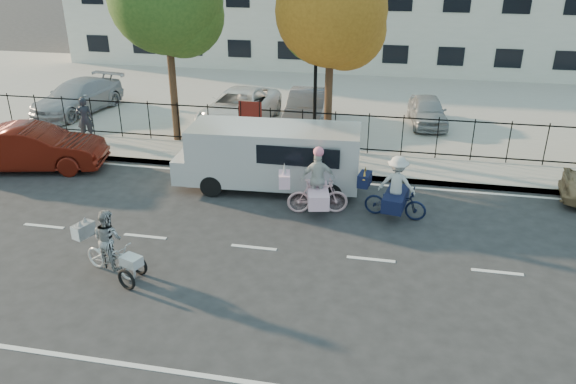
% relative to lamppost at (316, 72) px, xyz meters
% --- Properties ---
extents(ground, '(120.00, 120.00, 0.00)m').
position_rel_lamppost_xyz_m(ground, '(-0.50, -6.80, -3.11)').
color(ground, '#333334').
extents(road_markings, '(60.00, 9.52, 0.01)m').
position_rel_lamppost_xyz_m(road_markings, '(-0.50, -6.80, -3.11)').
color(road_markings, silver).
rests_on(road_markings, ground).
extents(curb, '(60.00, 0.10, 0.15)m').
position_rel_lamppost_xyz_m(curb, '(-0.50, -1.75, -3.04)').
color(curb, '#A8A399').
rests_on(curb, ground).
extents(sidewalk, '(60.00, 2.20, 0.15)m').
position_rel_lamppost_xyz_m(sidewalk, '(-0.50, -0.70, -3.04)').
color(sidewalk, '#A8A399').
rests_on(sidewalk, ground).
extents(parking_lot, '(60.00, 15.60, 0.15)m').
position_rel_lamppost_xyz_m(parking_lot, '(-0.50, 8.20, -3.04)').
color(parking_lot, '#A8A399').
rests_on(parking_lot, ground).
extents(iron_fence, '(58.00, 0.06, 1.50)m').
position_rel_lamppost_xyz_m(iron_fence, '(-0.50, 0.40, -2.21)').
color(iron_fence, black).
rests_on(iron_fence, sidewalk).
extents(building, '(34.00, 10.00, 6.00)m').
position_rel_lamppost_xyz_m(building, '(-0.50, 18.20, -0.11)').
color(building, silver).
rests_on(building, ground).
extents(lamppost, '(0.36, 0.36, 4.33)m').
position_rel_lamppost_xyz_m(lamppost, '(0.00, 0.00, 0.00)').
color(lamppost, black).
rests_on(lamppost, sidewalk).
extents(street_sign, '(0.85, 0.06, 1.80)m').
position_rel_lamppost_xyz_m(street_sign, '(-2.35, 0.00, -1.70)').
color(street_sign, black).
rests_on(street_sign, sidewalk).
extents(zebra_trike, '(1.93, 1.27, 1.66)m').
position_rel_lamppost_xyz_m(zebra_trike, '(-3.48, -8.64, -2.47)').
color(zebra_trike, silver).
rests_on(zebra_trike, ground).
extents(unicorn_bike, '(2.06, 1.46, 2.03)m').
position_rel_lamppost_xyz_m(unicorn_bike, '(0.77, -4.48, -2.36)').
color(unicorn_bike, beige).
rests_on(unicorn_bike, ground).
extents(bull_bike, '(2.03, 1.41, 1.84)m').
position_rel_lamppost_xyz_m(bull_bike, '(2.97, -4.29, -2.38)').
color(bull_bike, black).
rests_on(bull_bike, ground).
extents(white_van, '(5.80, 2.21, 2.03)m').
position_rel_lamppost_xyz_m(white_van, '(-0.89, -3.00, -1.99)').
color(white_van, silver).
rests_on(white_van, ground).
extents(red_sedan, '(4.91, 2.63, 1.54)m').
position_rel_lamppost_xyz_m(red_sedan, '(-9.19, -3.00, -2.34)').
color(red_sedan, '#561209').
rests_on(red_sedan, ground).
extents(pedestrian, '(0.72, 0.62, 1.67)m').
position_rel_lamppost_xyz_m(pedestrian, '(-8.85, -0.20, -2.13)').
color(pedestrian, black).
rests_on(pedestrian, sidewalk).
extents(lot_car_a, '(2.78, 5.11, 1.40)m').
position_rel_lamppost_xyz_m(lot_car_a, '(-11.14, 3.16, -2.26)').
color(lot_car_a, '#A7A9AF').
rests_on(lot_car_a, parking_lot).
extents(lot_car_b, '(2.73, 5.39, 1.46)m').
position_rel_lamppost_xyz_m(lot_car_b, '(-3.56, 2.73, -2.23)').
color(lot_car_b, white).
rests_on(lot_car_b, parking_lot).
extents(lot_car_c, '(1.65, 4.37, 1.43)m').
position_rel_lamppost_xyz_m(lot_car_c, '(-0.81, 3.37, -2.25)').
color(lot_car_c, '#53545B').
rests_on(lot_car_c, parking_lot).
extents(lot_car_d, '(1.77, 3.57, 1.17)m').
position_rel_lamppost_xyz_m(lot_car_d, '(4.09, 4.40, -2.38)').
color(lot_car_d, '#999CA0').
rests_on(lot_car_d, parking_lot).
extents(tree_west, '(4.09, 4.09, 7.49)m').
position_rel_lamppost_xyz_m(tree_west, '(-5.31, 0.59, 2.13)').
color(tree_west, '#442D1D').
rests_on(tree_west, ground).
extents(tree_mid, '(3.80, 3.80, 6.97)m').
position_rel_lamppost_xyz_m(tree_mid, '(0.53, 0.69, 1.76)').
color(tree_mid, '#442D1D').
rests_on(tree_mid, ground).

